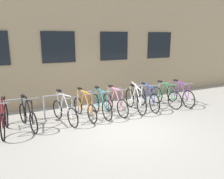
# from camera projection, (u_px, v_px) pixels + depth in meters

# --- Properties ---
(ground_plane) EXTENTS (42.00, 42.00, 0.00)m
(ground_plane) POSITION_uv_depth(u_px,v_px,m) (124.00, 128.00, 6.90)
(ground_plane) COLOR #9E998E
(storefront_building) EXTENTS (28.00, 7.73, 6.96)m
(storefront_building) POSITION_uv_depth(u_px,v_px,m) (64.00, 23.00, 12.29)
(storefront_building) COLOR tan
(storefront_building) RESTS_ON ground
(bike_rack) EXTENTS (6.61, 0.05, 0.81)m
(bike_rack) POSITION_uv_depth(u_px,v_px,m) (100.00, 98.00, 8.46)
(bike_rack) COLOR gray
(bike_rack) RESTS_ON ground
(bicycle_white) EXTENTS (0.44, 1.77, 1.11)m
(bicycle_white) POSITION_uv_depth(u_px,v_px,m) (135.00, 100.00, 8.47)
(bicycle_white) COLOR black
(bicycle_white) RESTS_ON ground
(bicycle_silver) EXTENTS (0.55, 1.66, 1.06)m
(bicycle_silver) POSITION_uv_depth(u_px,v_px,m) (65.00, 112.00, 7.28)
(bicycle_silver) COLOR black
(bicycle_silver) RESTS_ON ground
(bicycle_teal) EXTENTS (0.44, 1.72, 1.03)m
(bicycle_teal) POSITION_uv_depth(u_px,v_px,m) (101.00, 105.00, 7.88)
(bicycle_teal) COLOR black
(bicycle_teal) RESTS_ON ground
(bicycle_black) EXTENTS (0.51, 1.65, 1.06)m
(bicycle_black) POSITION_uv_depth(u_px,v_px,m) (28.00, 116.00, 6.85)
(bicycle_black) COLOR black
(bicycle_black) RESTS_ON ground
(bicycle_green) EXTENTS (0.44, 1.73, 1.00)m
(bicycle_green) POSITION_uv_depth(u_px,v_px,m) (165.00, 96.00, 9.06)
(bicycle_green) COLOR black
(bicycle_green) RESTS_ON ground
(bicycle_orange) EXTENTS (0.44, 1.72, 1.02)m
(bicycle_orange) POSITION_uv_depth(u_px,v_px,m) (85.00, 108.00, 7.69)
(bicycle_orange) COLOR black
(bicycle_orange) RESTS_ON ground
(bicycle_pink) EXTENTS (0.44, 1.65, 1.03)m
(bicycle_pink) POSITION_uv_depth(u_px,v_px,m) (115.00, 104.00, 8.11)
(bicycle_pink) COLOR black
(bicycle_pink) RESTS_ON ground
(bicycle_purple) EXTENTS (0.44, 1.78, 1.01)m
(bicycle_purple) POSITION_uv_depth(u_px,v_px,m) (180.00, 95.00, 9.25)
(bicycle_purple) COLOR black
(bicycle_purple) RESTS_ON ground
(bicycle_blue) EXTENTS (0.44, 1.81, 1.05)m
(bicycle_blue) POSITION_uv_depth(u_px,v_px,m) (147.00, 99.00, 8.69)
(bicycle_blue) COLOR black
(bicycle_blue) RESTS_ON ground
(bicycle_maroon) EXTENTS (0.44, 1.74, 1.05)m
(bicycle_maroon) POSITION_uv_depth(u_px,v_px,m) (4.00, 120.00, 6.48)
(bicycle_maroon) COLOR black
(bicycle_maroon) RESTS_ON ground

